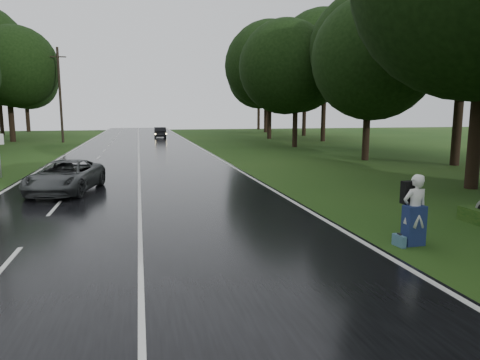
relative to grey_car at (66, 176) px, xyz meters
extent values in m
plane|color=#244313|center=(3.09, -11.28, -0.73)|extent=(160.00, 160.00, 0.00)
cube|color=black|center=(3.09, 8.72, -0.71)|extent=(12.00, 140.00, 0.04)
cube|color=silver|center=(3.09, 8.72, -0.68)|extent=(0.12, 140.00, 0.01)
imported|color=#424647|center=(0.00, 0.00, 0.00)|extent=(3.20, 5.29, 1.37)
imported|color=black|center=(5.95, 39.98, 0.02)|extent=(1.53, 4.31, 1.42)
imported|color=silver|center=(10.13, -10.00, 0.22)|extent=(0.70, 0.47, 1.90)
cube|color=navy|center=(10.13, -10.00, -0.20)|extent=(0.54, 0.37, 1.06)
cube|color=black|center=(10.14, -9.72, 0.64)|extent=(0.44, 0.24, 0.61)
cube|color=#436A82|center=(9.69, -10.04, -0.57)|extent=(0.17, 0.44, 0.30)
camera|label=1|loc=(3.15, -19.71, 2.76)|focal=32.34mm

